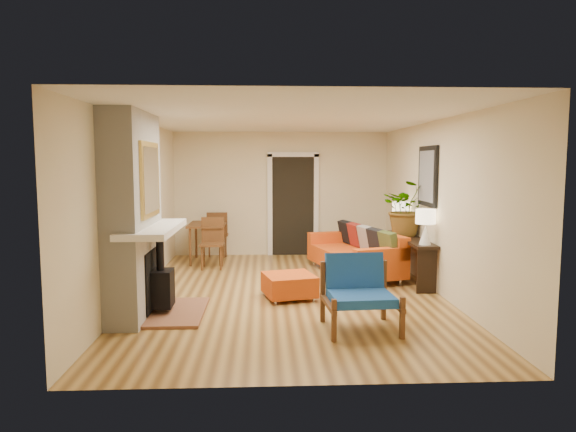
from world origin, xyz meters
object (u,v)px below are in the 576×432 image
object	(u,v)px
dining_table	(211,231)
lamp_near	(425,223)
lamp_far	(401,213)
houseplant	(407,208)
ottoman	(289,284)
blue_chair	(358,288)
sofa	(358,253)
console_table	(411,246)

from	to	relation	value
dining_table	lamp_near	bearing A→B (deg)	-36.02
lamp_near	lamp_far	bearing A→B (deg)	90.00
lamp_far	houseplant	distance (m)	0.46
dining_table	ottoman	bearing A→B (deg)	-63.50
blue_chair	houseplant	distance (m)	2.99
blue_chair	lamp_far	size ratio (longest dim) A/B	1.63
sofa	blue_chair	world-z (taller)	blue_chair
dining_table	houseplant	bearing A→B (deg)	-24.27
sofa	blue_chair	size ratio (longest dim) A/B	2.67
dining_table	houseplant	size ratio (longest dim) A/B	1.85
blue_chair	lamp_far	bearing A→B (deg)	66.54
dining_table	console_table	world-z (taller)	dining_table
sofa	lamp_near	size ratio (longest dim) A/B	4.35
lamp_near	console_table	bearing A→B (deg)	90.00
lamp_near	lamp_far	distance (m)	1.41
sofa	lamp_far	distance (m)	1.04
lamp_near	houseplant	distance (m)	0.97
blue_chair	dining_table	size ratio (longest dim) A/B	0.51
blue_chair	lamp_near	distance (m)	2.18
houseplant	ottoman	bearing A→B (deg)	-148.79
lamp_near	houseplant	world-z (taller)	houseplant
houseplant	sofa	bearing A→B (deg)	156.90
sofa	lamp_far	world-z (taller)	lamp_far
ottoman	blue_chair	xyz separation A→B (m)	(0.76, -1.34, 0.27)
sofa	houseplant	world-z (taller)	houseplant
ottoman	lamp_near	distance (m)	2.27
blue_chair	lamp_near	world-z (taller)	lamp_near
dining_table	lamp_near	xyz separation A→B (m)	(3.48, -2.53, 0.45)
ottoman	console_table	bearing A→B (deg)	26.00
lamp_far	ottoman	bearing A→B (deg)	-140.80
houseplant	lamp_near	bearing A→B (deg)	-89.41
console_table	sofa	bearing A→B (deg)	143.87
ottoman	blue_chair	bearing A→B (deg)	-60.46
lamp_far	dining_table	bearing A→B (deg)	162.11
sofa	console_table	size ratio (longest dim) A/B	1.27
lamp_far	lamp_near	bearing A→B (deg)	-90.00
sofa	blue_chair	distance (m)	2.97
lamp_near	houseplant	bearing A→B (deg)	90.59
console_table	ottoman	bearing A→B (deg)	-154.00
sofa	houseplant	size ratio (longest dim) A/B	2.50
ottoman	lamp_near	bearing A→B (deg)	7.86
console_table	houseplant	xyz separation A→B (m)	(-0.01, 0.24, 0.62)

